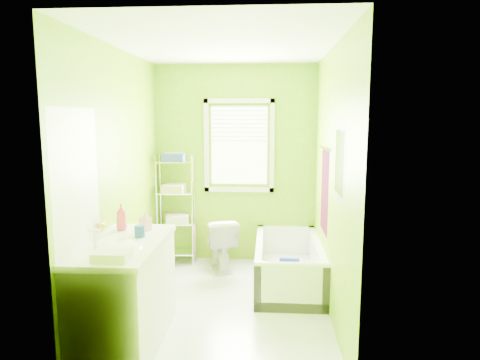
# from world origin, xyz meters

# --- Properties ---
(ground) EXTENTS (2.90, 2.90, 0.00)m
(ground) POSITION_xyz_m (0.00, 0.00, 0.00)
(ground) COLOR silver
(ground) RESTS_ON ground
(room_envelope) EXTENTS (2.14, 2.94, 2.62)m
(room_envelope) POSITION_xyz_m (0.00, 0.00, 1.55)
(room_envelope) COLOR #6FA307
(room_envelope) RESTS_ON ground
(window) EXTENTS (0.92, 0.05, 1.22)m
(window) POSITION_xyz_m (0.05, 1.42, 1.61)
(window) COLOR white
(window) RESTS_ON ground
(door) EXTENTS (0.09, 0.80, 2.00)m
(door) POSITION_xyz_m (-1.04, -1.00, 1.00)
(door) COLOR white
(door) RESTS_ON ground
(right_wall_decor) EXTENTS (0.04, 1.48, 1.17)m
(right_wall_decor) POSITION_xyz_m (1.04, -0.02, 1.32)
(right_wall_decor) COLOR #47081C
(right_wall_decor) RESTS_ON ground
(bathtub) EXTENTS (0.75, 1.60, 0.52)m
(bathtub) POSITION_xyz_m (0.68, 0.63, 0.16)
(bathtub) COLOR white
(bathtub) RESTS_ON ground
(toilet) EXTENTS (0.54, 0.73, 0.67)m
(toilet) POSITION_xyz_m (-0.17, 1.07, 0.33)
(toilet) COLOR white
(toilet) RESTS_ON ground
(vanity) EXTENTS (0.62, 1.20, 1.15)m
(vanity) POSITION_xyz_m (-0.76, -0.82, 0.48)
(vanity) COLOR silver
(vanity) RESTS_ON ground
(wire_shelf_unit) EXTENTS (0.51, 0.41, 1.46)m
(wire_shelf_unit) POSITION_xyz_m (-0.77, 1.29, 0.88)
(wire_shelf_unit) COLOR silver
(wire_shelf_unit) RESTS_ON ground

